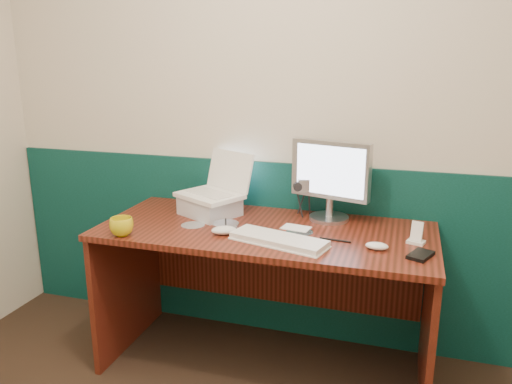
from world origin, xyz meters
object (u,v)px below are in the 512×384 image
(keyboard, at_px, (279,240))
(mug, at_px, (122,227))
(monitor, at_px, (330,181))
(laptop, at_px, (209,173))
(camcorder, at_px, (304,195))
(desk, at_px, (265,299))

(keyboard, xyz_separation_m, mug, (-0.72, -0.12, 0.03))
(monitor, xyz_separation_m, keyboard, (-0.16, -0.40, -0.19))
(laptop, bearing_deg, camcorder, 43.79)
(keyboard, relative_size, mug, 3.97)
(desk, xyz_separation_m, monitor, (0.27, 0.23, 0.58))
(keyboard, bearing_deg, monitor, 83.13)
(desk, relative_size, laptop, 5.14)
(mug, bearing_deg, desk, 25.56)
(monitor, distance_m, camcorder, 0.17)
(mug, bearing_deg, camcorder, 36.69)
(desk, bearing_deg, camcorder, 62.97)
(laptop, xyz_separation_m, mug, (-0.27, -0.41, -0.18))
(monitor, xyz_separation_m, camcorder, (-0.14, 0.03, -0.09))
(desk, bearing_deg, laptop, 159.76)
(desk, distance_m, mug, 0.79)
(monitor, height_order, camcorder, monitor)
(laptop, distance_m, mug, 0.53)
(desk, height_order, mug, mug)
(desk, distance_m, laptop, 0.70)
(desk, height_order, monitor, monitor)
(desk, distance_m, camcorder, 0.57)
(mug, bearing_deg, keyboard, 9.19)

